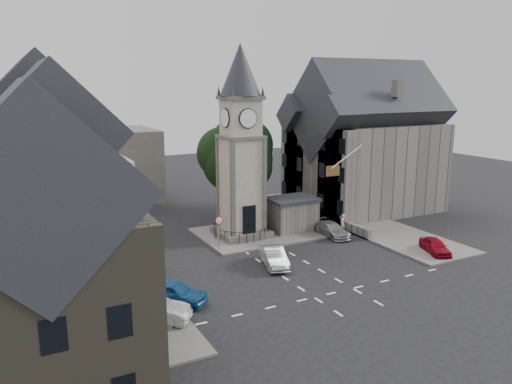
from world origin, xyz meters
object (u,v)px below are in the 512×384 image
clock_tower (241,144)px  stone_shelter (292,214)px  pedestrian (342,224)px  car_west_blue (173,292)px  car_east_red (435,246)px

clock_tower → stone_shelter: clock_tower is taller
pedestrian → car_west_blue: bearing=-19.2°
pedestrian → stone_shelter: bearing=-77.3°
stone_shelter → car_west_blue: bearing=-145.8°
clock_tower → car_east_red: (11.50, -10.99, -7.51)m
clock_tower → car_east_red: 17.59m
stone_shelter → car_east_red: (6.70, -10.50, -0.94)m
clock_tower → car_west_blue: (-9.57, -10.27, -7.39)m
car_east_red → pedestrian: bearing=133.7°
stone_shelter → pedestrian: stone_shelter is taller
stone_shelter → car_west_blue: 17.41m
car_west_blue → car_east_red: car_west_blue is taller
clock_tower → pedestrian: (8.42, -3.18, -7.25)m
car_west_blue → car_east_red: size_ratio=1.20×
stone_shelter → car_east_red: 12.49m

